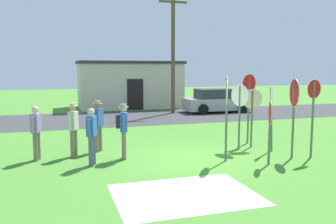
{
  "coord_description": "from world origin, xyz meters",
  "views": [
    {
      "loc": [
        -4.2,
        -10.37,
        2.84
      ],
      "look_at": [
        -0.45,
        1.62,
        1.3
      ],
      "focal_mm": 38.45,
      "sensor_mm": 36.0,
      "label": 1
    }
  ],
  "objects_px": {
    "stop_sign_far_back": "(249,96)",
    "stop_sign_tallest": "(252,108)",
    "person_on_left": "(92,134)",
    "person_near_signs": "(98,123)",
    "person_with_sunhat": "(36,130)",
    "stop_sign_low_front": "(272,108)",
    "stop_sign_leaning_left": "(294,103)",
    "person_holding_notes": "(73,126)",
    "parked_car_on_street": "(216,101)",
    "utility_pole": "(173,51)",
    "person_in_blue": "(123,127)",
    "stop_sign_rear_left": "(270,121)",
    "stop_sign_rear_right": "(227,102)",
    "stop_sign_nearest": "(240,105)",
    "stop_sign_center_cluster": "(313,106)"
  },
  "relations": [
    {
      "from": "stop_sign_leaning_left",
      "to": "person_on_left",
      "type": "xyz_separation_m",
      "value": [
        -6.13,
        1.0,
        -0.81
      ]
    },
    {
      "from": "person_with_sunhat",
      "to": "stop_sign_low_front",
      "type": "bearing_deg",
      "value": -8.09
    },
    {
      "from": "person_with_sunhat",
      "to": "person_in_blue",
      "type": "height_order",
      "value": "person_in_blue"
    },
    {
      "from": "stop_sign_tallest",
      "to": "stop_sign_far_back",
      "type": "bearing_deg",
      "value": 70.4
    },
    {
      "from": "stop_sign_far_back",
      "to": "stop_sign_leaning_left",
      "type": "relative_size",
      "value": 1.04
    },
    {
      "from": "parked_car_on_street",
      "to": "stop_sign_rear_left",
      "type": "bearing_deg",
      "value": -108.12
    },
    {
      "from": "stop_sign_center_cluster",
      "to": "stop_sign_rear_right",
      "type": "distance_m",
      "value": 2.84
    },
    {
      "from": "person_with_sunhat",
      "to": "person_on_left",
      "type": "height_order",
      "value": "same"
    },
    {
      "from": "parked_car_on_street",
      "to": "stop_sign_leaning_left",
      "type": "bearing_deg",
      "value": -103.66
    },
    {
      "from": "stop_sign_far_back",
      "to": "person_holding_notes",
      "type": "bearing_deg",
      "value": -178.56
    },
    {
      "from": "stop_sign_rear_left",
      "to": "person_in_blue",
      "type": "xyz_separation_m",
      "value": [
        -3.98,
        1.94,
        -0.29
      ]
    },
    {
      "from": "stop_sign_low_front",
      "to": "stop_sign_leaning_left",
      "type": "bearing_deg",
      "value": -84.93
    },
    {
      "from": "stop_sign_rear_right",
      "to": "person_in_blue",
      "type": "distance_m",
      "value": 3.29
    },
    {
      "from": "utility_pole",
      "to": "parked_car_on_street",
      "type": "bearing_deg",
      "value": -7.22
    },
    {
      "from": "stop_sign_far_back",
      "to": "stop_sign_rear_right",
      "type": "relative_size",
      "value": 1.01
    },
    {
      "from": "person_near_signs",
      "to": "person_on_left",
      "type": "relative_size",
      "value": 1.03
    },
    {
      "from": "stop_sign_nearest",
      "to": "person_on_left",
      "type": "relative_size",
      "value": 1.35
    },
    {
      "from": "stop_sign_far_back",
      "to": "stop_sign_tallest",
      "type": "xyz_separation_m",
      "value": [
        -0.23,
        -0.65,
        -0.36
      ]
    },
    {
      "from": "parked_car_on_street",
      "to": "stop_sign_low_front",
      "type": "distance_m",
      "value": 11.09
    },
    {
      "from": "stop_sign_low_front",
      "to": "person_with_sunhat",
      "type": "height_order",
      "value": "stop_sign_low_front"
    },
    {
      "from": "utility_pole",
      "to": "person_near_signs",
      "type": "distance_m",
      "value": 11.33
    },
    {
      "from": "stop_sign_far_back",
      "to": "stop_sign_leaning_left",
      "type": "distance_m",
      "value": 2.46
    },
    {
      "from": "stop_sign_low_front",
      "to": "person_near_signs",
      "type": "distance_m",
      "value": 5.92
    },
    {
      "from": "utility_pole",
      "to": "person_on_left",
      "type": "height_order",
      "value": "utility_pole"
    },
    {
      "from": "stop_sign_far_back",
      "to": "person_near_signs",
      "type": "distance_m",
      "value": 5.63
    },
    {
      "from": "stop_sign_low_front",
      "to": "stop_sign_leaning_left",
      "type": "xyz_separation_m",
      "value": [
        0.09,
        -1.06,
        0.26
      ]
    },
    {
      "from": "stop_sign_far_back",
      "to": "person_on_left",
      "type": "relative_size",
      "value": 1.56
    },
    {
      "from": "stop_sign_tallest",
      "to": "person_on_left",
      "type": "bearing_deg",
      "value": -172.03
    },
    {
      "from": "stop_sign_nearest",
      "to": "person_holding_notes",
      "type": "distance_m",
      "value": 5.68
    },
    {
      "from": "stop_sign_leaning_left",
      "to": "person_near_signs",
      "type": "distance_m",
      "value": 6.42
    },
    {
      "from": "stop_sign_far_back",
      "to": "person_in_blue",
      "type": "relative_size",
      "value": 1.52
    },
    {
      "from": "stop_sign_rear_left",
      "to": "stop_sign_leaning_left",
      "type": "distance_m",
      "value": 1.3
    },
    {
      "from": "person_near_signs",
      "to": "person_holding_notes",
      "type": "bearing_deg",
      "value": -150.43
    },
    {
      "from": "person_holding_notes",
      "to": "person_with_sunhat",
      "type": "height_order",
      "value": "person_holding_notes"
    },
    {
      "from": "parked_car_on_street",
      "to": "person_holding_notes",
      "type": "height_order",
      "value": "person_holding_notes"
    },
    {
      "from": "utility_pole",
      "to": "stop_sign_nearest",
      "type": "relative_size",
      "value": 3.28
    },
    {
      "from": "stop_sign_leaning_left",
      "to": "parked_car_on_street",
      "type": "bearing_deg",
      "value": 76.34
    },
    {
      "from": "utility_pole",
      "to": "person_holding_notes",
      "type": "height_order",
      "value": "utility_pole"
    },
    {
      "from": "stop_sign_low_front",
      "to": "stop_sign_far_back",
      "type": "height_order",
      "value": "stop_sign_far_back"
    },
    {
      "from": "person_in_blue",
      "to": "person_on_left",
      "type": "height_order",
      "value": "person_in_blue"
    },
    {
      "from": "utility_pole",
      "to": "stop_sign_leaning_left",
      "type": "xyz_separation_m",
      "value": [
        0.0,
        -12.09,
        -2.16
      ]
    },
    {
      "from": "stop_sign_leaning_left",
      "to": "stop_sign_low_front",
      "type": "bearing_deg",
      "value": 95.07
    },
    {
      "from": "stop_sign_low_front",
      "to": "stop_sign_far_back",
      "type": "bearing_deg",
      "value": 93.26
    },
    {
      "from": "stop_sign_rear_left",
      "to": "person_holding_notes",
      "type": "xyz_separation_m",
      "value": [
        -5.44,
        2.74,
        -0.31
      ]
    },
    {
      "from": "parked_car_on_street",
      "to": "person_holding_notes",
      "type": "bearing_deg",
      "value": -134.98
    },
    {
      "from": "parked_car_on_street",
      "to": "stop_sign_rear_left",
      "type": "distance_m",
      "value": 12.82
    },
    {
      "from": "parked_car_on_street",
      "to": "stop_sign_tallest",
      "type": "relative_size",
      "value": 2.06
    },
    {
      "from": "person_with_sunhat",
      "to": "person_on_left",
      "type": "distance_m",
      "value": 1.94
    },
    {
      "from": "stop_sign_tallest",
      "to": "stop_sign_leaning_left",
      "type": "relative_size",
      "value": 0.83
    },
    {
      "from": "utility_pole",
      "to": "stop_sign_far_back",
      "type": "distance_m",
      "value": 9.87
    }
  ]
}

